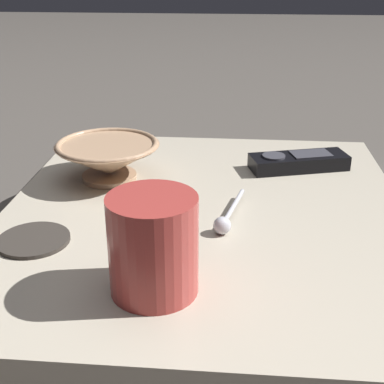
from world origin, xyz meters
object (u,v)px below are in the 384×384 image
drink_coaster (34,240)px  teaspoon (225,220)px  tv_remote_near (298,162)px  coffee_mug (153,245)px  cereal_bowl (108,158)px

drink_coaster → teaspoon: bearing=-76.6°
tv_remote_near → coffee_mug: bearing=153.1°
coffee_mug → drink_coaster: (0.08, 0.16, -0.05)m
cereal_bowl → drink_coaster: (-0.20, 0.05, -0.03)m
cereal_bowl → tv_remote_near: 0.30m
cereal_bowl → teaspoon: 0.23m
coffee_mug → tv_remote_near: bearing=-26.9°
cereal_bowl → tv_remote_near: bearing=-77.0°
coffee_mug → tv_remote_near: size_ratio=0.64×
cereal_bowl → drink_coaster: size_ratio=1.81×
cereal_bowl → coffee_mug: 0.31m
coffee_mug → teaspoon: size_ratio=0.88×
cereal_bowl → coffee_mug: size_ratio=1.50×
teaspoon → tv_remote_near: (0.21, -0.11, 0.00)m
coffee_mug → teaspoon: 0.16m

